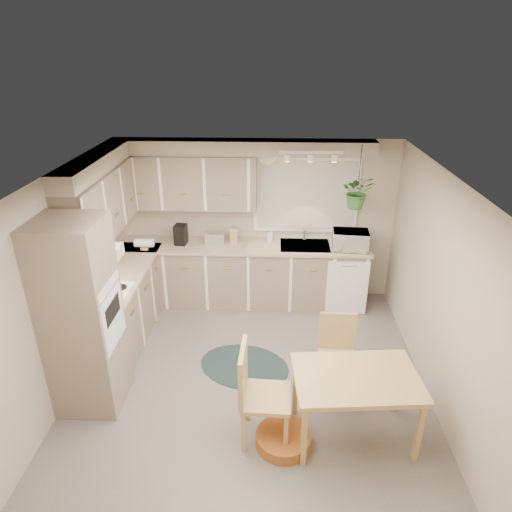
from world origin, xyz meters
name	(u,v)px	position (x,y,z in m)	size (l,w,h in m)	color
floor	(250,380)	(0.00, 0.00, 0.00)	(4.20, 4.20, 0.00)	slate
ceiling	(248,179)	(0.00, 0.00, 2.40)	(4.20, 4.20, 0.00)	white
wall_back	(257,220)	(0.00, 2.10, 1.20)	(4.00, 0.04, 2.40)	#B2A693
wall_front	(231,450)	(0.00, -2.10, 1.20)	(4.00, 0.04, 2.40)	#B2A693
wall_left	(63,286)	(-2.00, 0.00, 1.20)	(0.04, 4.20, 2.40)	#B2A693
wall_right	(441,294)	(2.00, 0.00, 1.20)	(0.04, 4.20, 2.40)	#B2A693
base_cab_left	(124,305)	(-1.70, 0.88, 0.45)	(0.60, 1.85, 0.90)	gray
base_cab_back	(243,275)	(-0.20, 1.80, 0.45)	(3.60, 0.60, 0.90)	gray
counter_left	(120,273)	(-1.69, 0.88, 0.92)	(0.64, 1.89, 0.04)	#C3A78E
counter_back	(242,246)	(-0.20, 1.79, 0.92)	(3.64, 0.64, 0.04)	#C3A78E
oven_stack	(82,318)	(-1.68, -0.38, 1.05)	(0.65, 0.65, 2.10)	gray
wall_oven_face	(113,319)	(-1.35, -0.38, 1.05)	(0.02, 0.56, 0.58)	white
upper_cab_left	(103,202)	(-1.82, 1.00, 1.83)	(0.35, 2.00, 0.75)	gray
upper_cab_back	(185,182)	(-1.00, 1.93, 1.83)	(2.00, 0.35, 0.75)	gray
soffit_left	(95,163)	(-1.85, 1.00, 2.30)	(0.30, 2.00, 0.20)	#B2A693
soffit_back	(242,147)	(-0.20, 1.95, 2.30)	(3.60, 0.30, 0.20)	#B2A693
cooktop	(106,294)	(-1.68, 0.30, 0.94)	(0.52, 0.58, 0.02)	white
range_hood	(98,258)	(-1.70, 0.30, 1.40)	(0.40, 0.60, 0.14)	white
window_blinds	(306,196)	(0.70, 2.07, 1.60)	(1.40, 0.02, 1.00)	beige
window_frame	(306,195)	(0.70, 2.08, 1.60)	(1.50, 0.02, 1.10)	white
sink	(305,248)	(0.70, 1.80, 0.90)	(0.70, 0.48, 0.10)	#A5A7AD
dishwasher_front	(347,288)	(1.30, 1.49, 0.42)	(0.58, 0.01, 0.83)	white
track_light_bar	(311,152)	(0.70, 1.55, 2.33)	(0.80, 0.04, 0.04)	white
wall_clock	(268,155)	(0.15, 2.07, 2.18)	(0.30, 0.30, 0.03)	gold
dining_table	(353,407)	(1.05, -0.78, 0.37)	(1.17, 0.78, 0.74)	tan
chair_left	(266,395)	(0.20, -0.82, 0.52)	(0.49, 0.49, 1.04)	tan
chair_back	(337,358)	(0.97, -0.14, 0.45)	(0.42, 0.42, 0.90)	tan
braided_rug	(244,366)	(-0.08, 0.25, 0.01)	(1.10, 0.83, 0.01)	black
pet_bed	(283,439)	(0.38, -0.92, 0.06)	(0.54, 0.54, 0.13)	#AF5723
microwave	(350,238)	(1.32, 1.70, 1.11)	(0.49, 0.27, 0.33)	white
soap_bottle	(270,238)	(0.20, 1.95, 0.98)	(0.08, 0.18, 0.08)	white
hanging_plant	(357,195)	(1.36, 1.70, 1.73)	(0.41, 0.45, 0.35)	#326D2B
coffee_maker	(181,234)	(-1.08, 1.80, 1.08)	(0.16, 0.20, 0.28)	black
toaster	(215,238)	(-0.59, 1.82, 1.02)	(0.28, 0.16, 0.17)	#A5A7AD
knife_block	(234,235)	(-0.33, 1.85, 1.06)	(0.11, 0.11, 0.24)	tan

